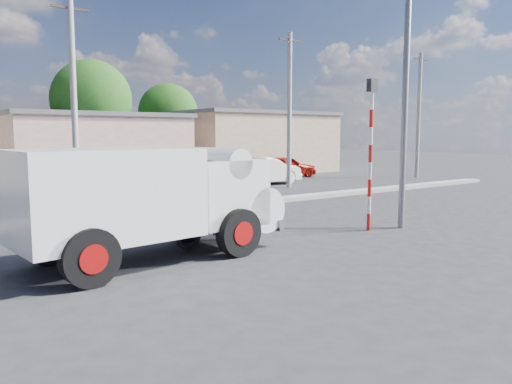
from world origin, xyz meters
TOP-DOWN VIEW (x-y plane):
  - ground_plane at (0.00, 0.00)m, footprint 120.00×120.00m
  - median at (0.00, 8.00)m, footprint 40.00×0.80m
  - truck at (-3.26, 2.11)m, footprint 6.25×2.87m
  - bicycle at (-1.53, 2.51)m, footprint 2.14×0.86m
  - cyclist at (-1.53, 2.51)m, footprint 0.39×0.56m
  - car_cream at (8.79, 13.93)m, footprint 4.84×2.20m
  - car_red at (12.98, 17.03)m, footprint 4.32×2.25m
  - traffic_pole at (3.20, 1.50)m, footprint 0.28×0.18m
  - streetlight at (4.14, 1.20)m, footprint 2.34×0.22m
  - building_row at (1.10, 22.00)m, footprint 37.80×7.30m
  - utility_poles at (3.25, 12.00)m, footprint 35.40×0.24m

SIDE VIEW (x-z plane):
  - ground_plane at x=0.00m, z-range 0.00..0.00m
  - median at x=0.00m, z-range 0.00..0.16m
  - bicycle at x=-1.53m, z-range 0.00..1.10m
  - car_red at x=12.98m, z-range 0.00..1.40m
  - cyclist at x=-1.53m, z-range 0.00..1.48m
  - car_cream at x=8.79m, z-range 0.00..1.54m
  - truck at x=-3.26m, z-range 0.14..2.64m
  - building_row at x=1.10m, z-range -0.09..4.35m
  - traffic_pole at x=3.20m, z-range 0.41..4.77m
  - utility_poles at x=3.25m, z-range 0.07..8.07m
  - streetlight at x=4.14m, z-range 0.46..9.46m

